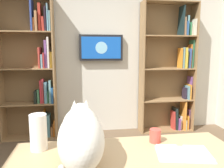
{
  "coord_description": "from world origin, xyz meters",
  "views": [
    {
      "loc": [
        0.33,
        1.45,
        1.38
      ],
      "look_at": [
        -0.05,
        -1.15,
        0.98
      ],
      "focal_mm": 34.85,
      "sensor_mm": 36.0,
      "label": 1
    }
  ],
  "objects": [
    {
      "name": "wall_back",
      "position": [
        0.0,
        -2.23,
        1.35
      ],
      "size": [
        4.52,
        0.06,
        2.7
      ],
      "primitive_type": "cube",
      "color": "beige",
      "rests_on": "ground"
    },
    {
      "name": "bookshelf_right",
      "position": [
        1.04,
        -2.06,
        1.1
      ],
      "size": [
        0.83,
        0.28,
        2.23
      ],
      "color": "#937047",
      "rests_on": "ground"
    },
    {
      "name": "open_binder",
      "position": [
        -0.3,
        0.24,
        0.74
      ],
      "size": [
        0.37,
        0.28,
        0.02
      ],
      "color": "white",
      "rests_on": "desk"
    },
    {
      "name": "cat",
      "position": [
        0.33,
        0.25,
        0.9
      ],
      "size": [
        0.26,
        0.62,
        0.34
      ],
      "color": "silver",
      "rests_on": "desk"
    },
    {
      "name": "bookshelf_left",
      "position": [
        -1.24,
        -2.07,
        1.04
      ],
      "size": [
        0.92,
        0.28,
        2.17
      ],
      "color": "#937047",
      "rests_on": "ground"
    },
    {
      "name": "wall_mounted_tv",
      "position": [
        -0.02,
        -2.15,
        1.43
      ],
      "size": [
        0.71,
        0.07,
        0.42
      ],
      "color": "black"
    },
    {
      "name": "coffee_mug",
      "position": [
        -0.19,
        0.03,
        0.78
      ],
      "size": [
        0.08,
        0.08,
        0.1
      ],
      "primitive_type": "cylinder",
      "color": "#D84C3F",
      "rests_on": "desk"
    },
    {
      "name": "paper_towel_roll",
      "position": [
        0.61,
        0.03,
        0.85
      ],
      "size": [
        0.11,
        0.11,
        0.24
      ],
      "primitive_type": "cylinder",
      "color": "white",
      "rests_on": "desk"
    }
  ]
}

